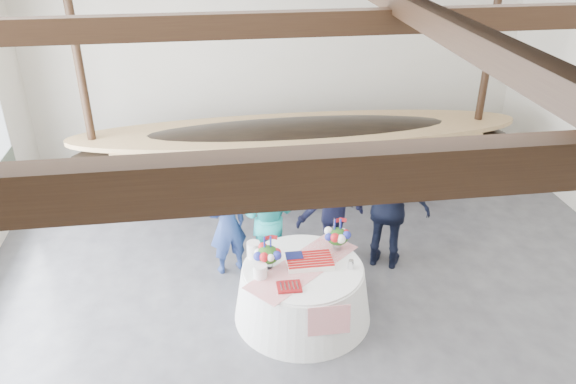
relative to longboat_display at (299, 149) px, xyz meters
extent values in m
cube|color=#3D3D42|center=(-0.10, -4.19, -0.98)|extent=(10.00, 12.00, 0.01)
cube|color=silver|center=(-0.10, 1.81, 1.27)|extent=(10.00, 0.02, 4.50)
cube|color=black|center=(-0.10, -5.19, 3.27)|extent=(9.80, 0.12, 0.18)
cylinder|color=black|center=(-3.60, 0.00, 1.27)|extent=(0.14, 0.14, 4.50)
cylinder|color=black|center=(3.40, 0.00, 1.27)|extent=(0.14, 0.14, 4.50)
cube|color=black|center=(-2.45, 0.00, -0.77)|extent=(0.71, 0.92, 0.41)
cube|color=black|center=(2.45, 0.00, -0.77)|extent=(0.71, 0.92, 0.41)
ellipsoid|color=black|center=(0.00, 0.00, -0.01)|extent=(8.15, 1.63, 1.12)
cube|color=#9E7A4C|center=(0.00, 0.00, 0.30)|extent=(6.52, 1.07, 0.06)
cone|color=white|center=(-0.48, -3.39, -0.59)|extent=(1.85, 1.85, 0.76)
cylinder|color=white|center=(-0.48, -3.39, -0.20)|extent=(1.56, 1.56, 0.04)
cube|color=red|center=(-0.48, -3.39, -0.18)|extent=(1.66, 1.52, 0.01)
cube|color=white|center=(-0.39, -3.34, -0.15)|extent=(0.60, 0.40, 0.07)
cylinder|color=white|center=(-1.06, -3.54, -0.09)|extent=(0.18, 0.18, 0.18)
cylinder|color=white|center=(-1.10, -3.07, -0.07)|extent=(0.18, 0.18, 0.22)
cube|color=maroon|center=(-0.72, -3.81, -0.17)|extent=(0.30, 0.24, 0.03)
cone|color=silver|center=(0.13, -3.51, -0.12)|extent=(0.09, 0.09, 0.12)
imported|color=navy|center=(-1.41, -2.21, -0.18)|extent=(0.67, 0.54, 1.59)
imported|color=teal|center=(-0.81, -2.19, -0.08)|extent=(1.07, 0.98, 1.79)
imported|color=black|center=(0.21, -1.95, -0.08)|extent=(1.29, 0.95, 1.79)
imported|color=black|center=(0.98, -2.39, 0.02)|extent=(1.27, 0.96, 2.00)
camera|label=1|loc=(-1.52, -9.32, 4.09)|focal=35.00mm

